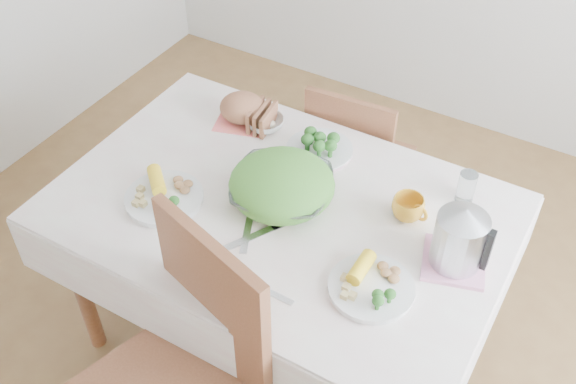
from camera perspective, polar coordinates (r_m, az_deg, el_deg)
The scene contains 18 objects.
floor at distance 2.84m, azimuth -0.57°, elevation -12.29°, with size 3.60×3.60×0.00m, color brown.
dining_table at distance 2.54m, azimuth -0.62°, elevation -7.47°, with size 1.40×0.90×0.75m, color brown.
tablecloth at distance 2.26m, azimuth -0.69°, elevation -1.31°, with size 1.50×1.00×0.01m, color white.
chair_far at distance 2.94m, azimuth 6.17°, elevation 3.23°, with size 0.39×0.39×0.86m, color brown.
salad_bowl at distance 2.25m, azimuth -0.53°, elevation 0.19°, with size 0.33×0.33×0.08m, color white.
dinner_plate_left at distance 2.30m, azimuth -10.43°, elevation -0.53°, with size 0.27×0.27×0.02m, color white.
dinner_plate_right at distance 2.02m, azimuth 7.06°, elevation -8.06°, with size 0.26×0.26×0.02m, color white.
broccoli_plate at distance 2.46m, azimuth 2.67°, elevation 3.54°, with size 0.24×0.24×0.02m, color beige.
napkin at distance 2.62m, azimuth -3.83°, elevation 6.16°, with size 0.19×0.19×0.00m, color #F06B5F.
bread_loaf at distance 2.59m, azimuth -3.89°, elevation 7.15°, with size 0.18×0.17×0.11m, color brown.
fruit_bowl at distance 2.56m, azimuth -1.93°, elevation 5.84°, with size 0.14×0.14×0.04m, color white.
yellow_mug at distance 2.22m, azimuth 10.12°, elevation -1.35°, with size 0.11×0.11×0.08m, color gold.
glass_tumbler at distance 2.31m, azimuth 14.89°, elevation 0.54°, with size 0.06×0.06×0.11m, color white.
pink_tray at distance 2.14m, azimuth 13.85°, elevation -5.74°, with size 0.19×0.19×0.02m, color pink.
electric_kettle at distance 2.05m, azimuth 14.36°, elevation -3.66°, with size 0.16×0.16×0.22m, color #B2B5BA.
fork_left at distance 2.17m, azimuth -3.45°, elevation -3.28°, with size 0.02×0.20×0.00m, color silver.
fork_right at distance 2.15m, azimuth -3.05°, elevation -3.82°, with size 0.03×0.22×0.00m, color silver.
knife at distance 2.01m, azimuth -1.67°, elevation -8.43°, with size 0.02×0.17×0.00m, color silver.
Camera 1 is at (0.84, -1.38, 2.33)m, focal length 42.00 mm.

